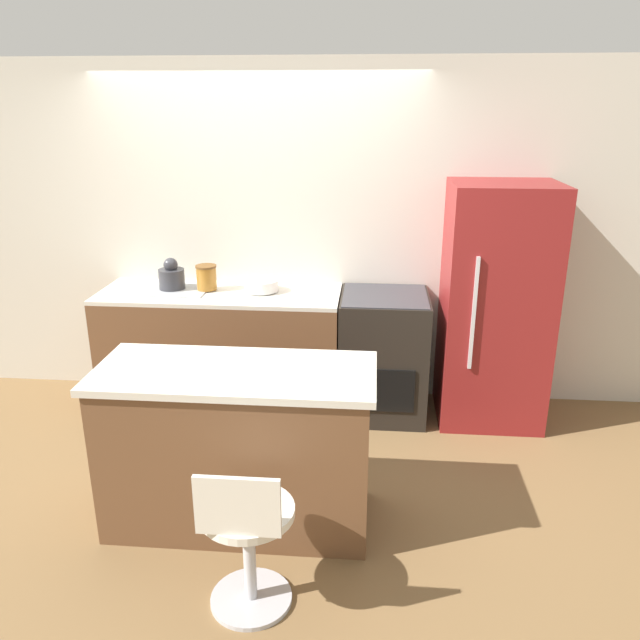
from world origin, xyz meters
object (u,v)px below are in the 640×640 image
stool_chair (247,538)px  mixing_bowl (262,285)px  kettle (172,276)px  oven_range (383,355)px  refrigerator (495,306)px

stool_chair → mixing_bowl: size_ratio=3.25×
stool_chair → kettle: size_ratio=3.42×
mixing_bowl → oven_range: bearing=-2.3°
refrigerator → mixing_bowl: 1.73m
refrigerator → kettle: size_ratio=7.43×
oven_range → kettle: size_ratio=3.97×
stool_chair → kettle: kettle is taller
refrigerator → mixing_bowl: size_ratio=7.08×
oven_range → mixing_bowl: size_ratio=3.78×
oven_range → kettle: kettle is taller
oven_range → mixing_bowl: 1.06m
refrigerator → stool_chair: bearing=-124.8°
stool_chair → kettle: (-0.98, 2.10, 0.65)m
kettle → mixing_bowl: kettle is taller
refrigerator → kettle: (-2.41, 0.04, 0.15)m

